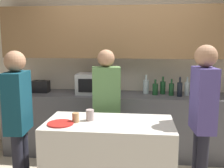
# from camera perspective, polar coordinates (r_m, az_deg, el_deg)

# --- Properties ---
(back_wall) EXTENTS (6.40, 0.40, 2.70)m
(back_wall) POSITION_cam_1_polar(r_m,az_deg,el_deg) (4.07, 3.24, 7.03)
(back_wall) COLOR beige
(back_wall) RESTS_ON ground_plane
(back_counter) EXTENTS (3.60, 0.62, 0.92)m
(back_counter) POSITION_cam_1_polar(r_m,az_deg,el_deg) (3.99, 2.89, -8.76)
(back_counter) COLOR #4C4C51
(back_counter) RESTS_ON ground_plane
(kitchen_island) EXTENTS (1.31, 0.66, 0.89)m
(kitchen_island) POSITION_cam_1_polar(r_m,az_deg,el_deg) (2.87, -0.57, -16.71)
(kitchen_island) COLOR beige
(kitchen_island) RESTS_ON ground_plane
(microwave) EXTENTS (0.52, 0.39, 0.30)m
(microwave) POSITION_cam_1_polar(r_m,az_deg,el_deg) (3.92, -3.76, 0.09)
(microwave) COLOR #B7BABC
(microwave) RESTS_ON back_counter
(toaster) EXTENTS (0.26, 0.16, 0.18)m
(toaster) POSITION_cam_1_polar(r_m,az_deg,el_deg) (4.16, -15.30, -0.51)
(toaster) COLOR black
(toaster) RESTS_ON back_counter
(bottle_0) EXTENTS (0.09, 0.09, 0.28)m
(bottle_0) POSITION_cam_1_polar(r_m,az_deg,el_deg) (3.96, 7.41, -0.50)
(bottle_0) COLOR silver
(bottle_0) RESTS_ON back_counter
(bottle_1) EXTENTS (0.08, 0.08, 0.23)m
(bottle_1) POSITION_cam_1_polar(r_m,az_deg,el_deg) (3.87, 9.38, -1.06)
(bottle_1) COLOR #194723
(bottle_1) RESTS_ON back_counter
(bottle_2) EXTENTS (0.08, 0.08, 0.26)m
(bottle_2) POSITION_cam_1_polar(r_m,az_deg,el_deg) (3.95, 10.99, -0.72)
(bottle_2) COLOR #194723
(bottle_2) RESTS_ON back_counter
(bottle_3) EXTENTS (0.07, 0.07, 0.24)m
(bottle_3) POSITION_cam_1_polar(r_m,az_deg,el_deg) (3.87, 12.79, -1.09)
(bottle_3) COLOR #194723
(bottle_3) RESTS_ON back_counter
(bottle_4) EXTENTS (0.07, 0.07, 0.28)m
(bottle_4) POSITION_cam_1_polar(r_m,az_deg,el_deg) (3.83, 14.52, -1.06)
(bottle_4) COLOR black
(bottle_4) RESTS_ON back_counter
(bottle_5) EXTENTS (0.07, 0.07, 0.27)m
(bottle_5) POSITION_cam_1_polar(r_m,az_deg,el_deg) (3.92, 16.00, -0.95)
(bottle_5) COLOR silver
(bottle_5) RESTS_ON back_counter
(bottle_6) EXTENTS (0.06, 0.06, 0.26)m
(bottle_6) POSITION_cam_1_polar(r_m,az_deg,el_deg) (4.01, 17.51, -0.86)
(bottle_6) COLOR black
(bottle_6) RESTS_ON back_counter
(plate_on_island) EXTENTS (0.26, 0.26, 0.01)m
(plate_on_island) POSITION_cam_1_polar(r_m,az_deg,el_deg) (2.67, -11.17, -8.44)
(plate_on_island) COLOR red
(plate_on_island) RESTS_ON kitchen_island
(cup_0) EXTENTS (0.08, 0.08, 0.11)m
(cup_0) POSITION_cam_1_polar(r_m,az_deg,el_deg) (2.74, -4.82, -6.74)
(cup_0) COLOR #AC9794
(cup_0) RESTS_ON kitchen_island
(cup_1) EXTENTS (0.07, 0.07, 0.10)m
(cup_1) POSITION_cam_1_polar(r_m,az_deg,el_deg) (2.70, -7.93, -7.26)
(cup_1) COLOR tan
(cup_1) RESTS_ON kitchen_island
(person_left) EXTENTS (0.37, 0.25, 1.60)m
(person_left) POSITION_cam_1_polar(r_m,az_deg,el_deg) (3.26, -1.28, -4.04)
(person_left) COLOR black
(person_left) RESTS_ON ground_plane
(person_center) EXTENTS (0.22, 0.35, 1.61)m
(person_center) POSITION_cam_1_polar(r_m,az_deg,el_deg) (2.87, -19.75, -6.36)
(person_center) COLOR black
(person_center) RESTS_ON ground_plane
(person_right) EXTENTS (0.22, 0.35, 1.67)m
(person_right) POSITION_cam_1_polar(r_m,az_deg,el_deg) (2.78, 19.13, -5.94)
(person_right) COLOR black
(person_right) RESTS_ON ground_plane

